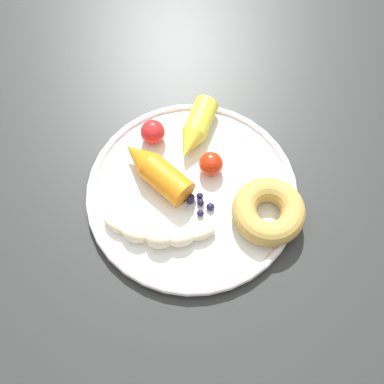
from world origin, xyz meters
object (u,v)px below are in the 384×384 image
object	(u,v)px
dining_table	(168,196)
carrot_orange	(155,170)
plate	(192,193)
blueberry_pile	(194,200)
banana	(158,235)
tomato_mid	(211,164)
tomato_near	(153,132)
carrot_yellow	(196,129)
donut	(269,212)

from	to	relation	value
dining_table	carrot_orange	world-z (taller)	carrot_orange
plate	blueberry_pile	size ratio (longest dim) A/B	5.77
carrot_orange	blueberry_pile	world-z (taller)	carrot_orange
banana	carrot_orange	xyz separation A→B (m)	(-0.10, -0.01, 0.01)
dining_table	tomato_mid	distance (m)	0.14
blueberry_pile	tomato_near	xyz separation A→B (m)	(-0.11, -0.07, 0.01)
plate	carrot_yellow	world-z (taller)	carrot_yellow
banana	carrot_yellow	size ratio (longest dim) A/B	1.54
blueberry_pile	tomato_near	world-z (taller)	tomato_near
carrot_orange	donut	bearing A→B (deg)	71.10
banana	donut	world-z (taller)	donut
blueberry_pile	tomato_mid	world-z (taller)	tomato_mid
dining_table	tomato_near	world-z (taller)	tomato_near
blueberry_pile	carrot_orange	bearing A→B (deg)	-123.89
plate	banana	xyz separation A→B (m)	(0.08, -0.05, 0.02)
donut	tomato_near	bearing A→B (deg)	-125.27
dining_table	blueberry_pile	size ratio (longest dim) A/B	19.16
carrot_orange	tomato_near	size ratio (longest dim) A/B	3.16
carrot_yellow	tomato_mid	bearing A→B (deg)	22.75
plate	donut	xyz separation A→B (m)	(0.03, 0.11, 0.02)
banana	donut	size ratio (longest dim) A/B	1.61
plate	carrot_yellow	distance (m)	0.10
carrot_orange	tomato_mid	xyz separation A→B (m)	(-0.02, 0.08, -0.00)
plate	donut	world-z (taller)	donut
dining_table	plate	distance (m)	0.11
banana	carrot_yellow	distance (m)	0.18
plate	carrot_orange	size ratio (longest dim) A/B	2.61
dining_table	blueberry_pile	world-z (taller)	blueberry_pile
carrot_orange	tomato_mid	distance (m)	0.08
blueberry_pile	tomato_mid	bearing A→B (deg)	158.17
dining_table	tomato_mid	bearing A→B (deg)	89.74
banana	blueberry_pile	xyz separation A→B (m)	(-0.06, 0.05, -0.00)
plate	carrot_yellow	xyz separation A→B (m)	(-0.10, 0.00, 0.02)
banana	tomato_near	xyz separation A→B (m)	(-0.17, -0.02, 0.01)
plate	donut	distance (m)	0.12
dining_table	blueberry_pile	xyz separation A→B (m)	(0.06, 0.05, 0.11)
dining_table	carrot_orange	xyz separation A→B (m)	(0.02, -0.01, 0.12)
carrot_yellow	blueberry_pile	distance (m)	0.12
banana	blueberry_pile	distance (m)	0.08
dining_table	blueberry_pile	distance (m)	0.13
tomato_near	plate	bearing A→B (deg)	35.69
plate	tomato_mid	size ratio (longest dim) A/B	8.66
carrot_orange	tomato_mid	bearing A→B (deg)	101.13
carrot_yellow	plate	bearing A→B (deg)	-0.80
dining_table	banana	bearing A→B (deg)	-1.47
donut	tomato_mid	xyz separation A→B (m)	(-0.07, -0.08, 0.00)
tomato_near	tomato_mid	size ratio (longest dim) A/B	1.05
plate	carrot_orange	world-z (taller)	carrot_orange
dining_table	plate	size ratio (longest dim) A/B	3.32
plate	banana	distance (m)	0.09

